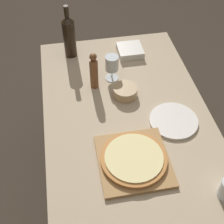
% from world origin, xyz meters
% --- Properties ---
extents(ground_plane, '(12.00, 12.00, 0.00)m').
position_xyz_m(ground_plane, '(0.00, 0.00, 0.00)').
color(ground_plane, '#382D23').
extents(dining_table, '(0.87, 1.43, 0.75)m').
position_xyz_m(dining_table, '(0.00, 0.00, 0.66)').
color(dining_table, tan).
rests_on(dining_table, ground_plane).
extents(cutting_board, '(0.33, 0.33, 0.02)m').
position_xyz_m(cutting_board, '(-0.03, -0.29, 0.76)').
color(cutting_board, '#A87A47').
rests_on(cutting_board, dining_table).
extents(pizza, '(0.31, 0.31, 0.02)m').
position_xyz_m(pizza, '(-0.03, -0.29, 0.78)').
color(pizza, '#BC7A3D').
rests_on(pizza, cutting_board).
extents(wine_bottle, '(0.08, 0.08, 0.34)m').
position_xyz_m(wine_bottle, '(-0.24, 0.57, 0.90)').
color(wine_bottle, black).
rests_on(wine_bottle, dining_table).
extents(pepper_mill, '(0.05, 0.05, 0.23)m').
position_xyz_m(pepper_mill, '(-0.14, 0.25, 0.86)').
color(pepper_mill, brown).
rests_on(pepper_mill, dining_table).
extents(wine_glass, '(0.08, 0.08, 0.16)m').
position_xyz_m(wine_glass, '(-0.03, 0.30, 0.86)').
color(wine_glass, silver).
rests_on(wine_glass, dining_table).
extents(small_bowl, '(0.13, 0.13, 0.06)m').
position_xyz_m(small_bowl, '(0.02, 0.15, 0.78)').
color(small_bowl, tan).
rests_on(small_bowl, dining_table).
extents(dinner_plate, '(0.25, 0.25, 0.01)m').
position_xyz_m(dinner_plate, '(0.22, -0.09, 0.76)').
color(dinner_plate, silver).
rests_on(dinner_plate, dining_table).
extents(food_container, '(0.15, 0.16, 0.05)m').
position_xyz_m(food_container, '(0.13, 0.52, 0.78)').
color(food_container, beige).
rests_on(food_container, dining_table).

